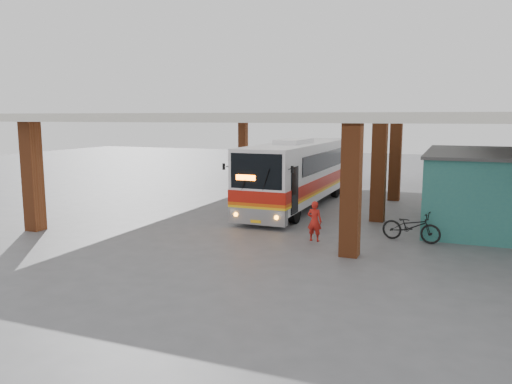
{
  "coord_description": "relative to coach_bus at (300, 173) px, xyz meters",
  "views": [
    {
      "loc": [
        6.13,
        -18.91,
        4.52
      ],
      "look_at": [
        -1.53,
        0.0,
        1.45
      ],
      "focal_mm": 35.0,
      "sensor_mm": 36.0,
      "label": 1
    }
  ],
  "objects": [
    {
      "name": "canopy_roof",
      "position": [
        1.77,
        1.24,
        2.78
      ],
      "size": [
        21.0,
        23.0,
        0.3
      ],
      "primitive_type": "cube",
      "color": "silver",
      "rests_on": "brick_columns"
    },
    {
      "name": "brick_columns",
      "position": [
        2.7,
        -0.26,
        0.45
      ],
      "size": [
        20.1,
        21.6,
        4.35
      ],
      "color": "brown",
      "rests_on": "ground"
    },
    {
      "name": "shop_building",
      "position": [
        8.76,
        -1.26,
        -0.16
      ],
      "size": [
        5.2,
        8.2,
        3.11
      ],
      "color": "#2B6D6A",
      "rests_on": "ground"
    },
    {
      "name": "red_chair",
      "position": [
        6.05,
        3.28,
        -1.4
      ],
      "size": [
        0.49,
        0.49,
        0.7
      ],
      "rotation": [
        0.0,
        0.0,
        0.43
      ],
      "color": "red",
      "rests_on": "ground"
    },
    {
      "name": "motorcycle",
      "position": [
        5.97,
        -5.51,
        -1.16
      ],
      "size": [
        2.23,
        1.13,
        1.12
      ],
      "primitive_type": "imported",
      "rotation": [
        0.0,
        0.0,
        1.38
      ],
      "color": "black",
      "rests_on": "ground"
    },
    {
      "name": "coach_bus",
      "position": [
        0.0,
        0.0,
        0.0
      ],
      "size": [
        2.55,
        11.91,
        3.46
      ],
      "rotation": [
        0.0,
        0.0,
        -0.0
      ],
      "color": "silver",
      "rests_on": "ground"
    },
    {
      "name": "pedestrian",
      "position": [
        2.67,
        -6.79,
        -0.97
      ],
      "size": [
        0.57,
        0.4,
        1.49
      ],
      "primitive_type": "imported",
      "rotation": [
        0.0,
        0.0,
        3.07
      ],
      "color": "red",
      "rests_on": "ground"
    },
    {
      "name": "ground",
      "position": [
        1.27,
        -5.26,
        -1.72
      ],
      "size": [
        90.0,
        90.0,
        0.0
      ],
      "primitive_type": "plane",
      "color": "#515154",
      "rests_on": "ground"
    }
  ]
}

